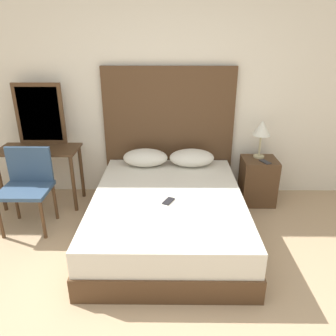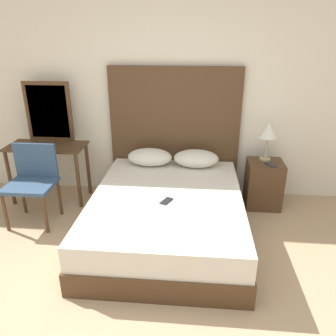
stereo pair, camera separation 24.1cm
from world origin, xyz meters
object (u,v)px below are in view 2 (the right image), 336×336
nightstand (263,184)px  phone_on_nightstand (271,165)px  bed (167,215)px  vanity_desk (48,156)px  chair (33,178)px  table_lamp (268,132)px  phone_on_bed (166,201)px

nightstand → phone_on_nightstand: 0.31m
bed → vanity_desk: vanity_desk is taller
bed → chair: 1.54m
nightstand → table_lamp: bearing=91.9°
phone_on_nightstand → vanity_desk: size_ratio=0.18×
vanity_desk → phone_on_bed: bearing=-28.1°
nightstand → phone_on_nightstand: (0.03, -0.09, 0.29)m
nightstand → chair: chair is taller
phone_on_bed → table_lamp: table_lamp is taller
vanity_desk → chair: (0.04, -0.49, -0.07)m
phone_on_nightstand → chair: 2.68m
chair → phone_on_nightstand: bearing=9.7°
phone_on_nightstand → chair: bearing=-170.3°
bed → phone_on_nightstand: size_ratio=11.88×
bed → phone_on_nightstand: bearing=29.3°
bed → vanity_desk: bearing=156.2°
bed → vanity_desk: 1.72m
table_lamp → nightstand: bearing=-88.1°
phone_on_bed → table_lamp: bearing=41.0°
phone_on_nightstand → nightstand: bearing=109.5°
nightstand → table_lamp: 0.64m
bed → vanity_desk: size_ratio=2.10×
bed → chair: size_ratio=2.26×
chair → nightstand: bearing=11.8°
phone_on_bed → chair: (-1.51, 0.34, 0.04)m
chair → phone_on_bed: bearing=-12.6°
phone_on_bed → phone_on_nightstand: 1.38m
nightstand → vanity_desk: vanity_desk is taller
table_lamp → bed: bearing=-143.8°
vanity_desk → chair: size_ratio=1.08×
phone_on_nightstand → vanity_desk: vanity_desk is taller
phone_on_bed → vanity_desk: bearing=151.9°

